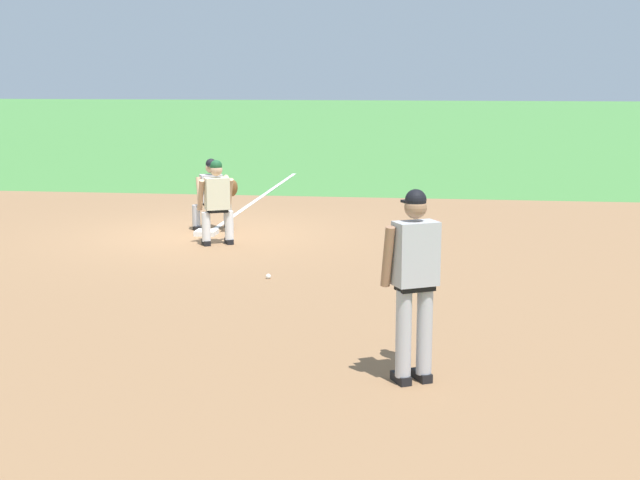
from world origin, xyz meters
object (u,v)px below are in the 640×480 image
Objects in this scene: pitcher at (415,274)px; first_base_bag at (206,233)px; baseball at (268,276)px; first_baseman at (213,191)px; baserunner at (217,199)px.

first_base_bag is at bearing 28.39° from pitcher.
pitcher is (-7.34, -3.97, 1.01)m from first_base_bag.
baseball is 0.06× the size of first_baseman.
first_baseman is (3.84, 1.77, 0.69)m from baseball.
first_base_bag is 1.23m from baserunner.
pitcher reaches higher than first_base_bag.
first_baseman reaches higher than baseball.
first_baseman is (7.89, 3.96, -0.33)m from pitcher.
baserunner is at bearing 28.66° from pitcher.
baseball is (-3.29, -1.78, -0.01)m from first_base_bag.
first_baseman is at bearing 26.65° from pitcher.
baseball is 2.86m from baserunner.
baseball is at bearing -151.55° from first_base_bag.
baseball is 4.72m from pitcher.
baserunner is at bearing -153.61° from first_base_bag.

